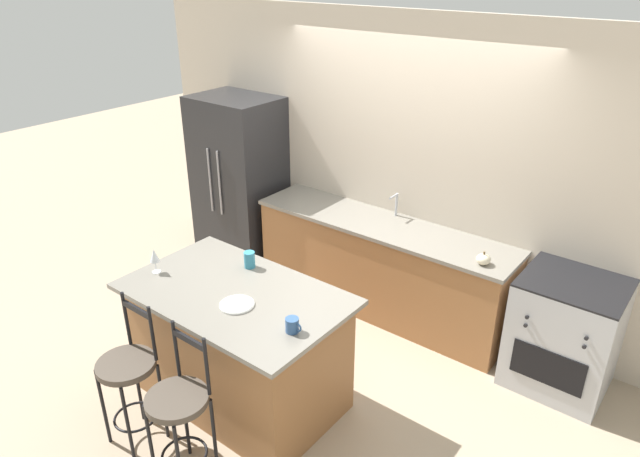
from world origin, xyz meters
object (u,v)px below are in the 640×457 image
at_px(bar_stool_far, 180,411).
at_px(coffee_mug, 292,325).
at_px(pumpkin_decoration, 483,259).
at_px(dinner_plate, 237,304).
at_px(refrigerator, 240,180).
at_px(wine_glass, 154,256).
at_px(tumbler_cup, 250,260).
at_px(oven_range, 564,333).
at_px(bar_stool_near, 129,376).

distance_m(bar_stool_far, coffee_mug, 0.87).
bearing_deg(pumpkin_decoration, bar_stool_far, -111.96).
bearing_deg(dinner_plate, refrigerator, 134.83).
height_order(refrigerator, wine_glass, refrigerator).
bearing_deg(tumbler_cup, bar_stool_far, -68.55).
distance_m(dinner_plate, tumbler_cup, 0.53).
xyz_separation_m(oven_range, wine_glass, (-2.52, -1.83, 0.62)).
relative_size(bar_stool_near, dinner_plate, 4.58).
height_order(coffee_mug, pumpkin_decoration, coffee_mug).
xyz_separation_m(coffee_mug, pumpkin_decoration, (0.56, 1.65, -0.05)).
bearing_deg(tumbler_cup, bar_stool_near, -95.28).
height_order(refrigerator, pumpkin_decoration, refrigerator).
distance_m(bar_stool_far, pumpkin_decoration, 2.51).
relative_size(refrigerator, dinner_plate, 7.58).
bearing_deg(dinner_plate, oven_range, 46.08).
bearing_deg(pumpkin_decoration, bar_stool_near, -122.31).
height_order(dinner_plate, wine_glass, wine_glass).
distance_m(bar_stool_far, dinner_plate, 0.77).
relative_size(refrigerator, wine_glass, 9.44).
bearing_deg(bar_stool_far, wine_glass, 147.28).
height_order(oven_range, coffee_mug, coffee_mug).
distance_m(refrigerator, wine_glass, 2.08).
xyz_separation_m(bar_stool_near, pumpkin_decoration, (1.45, 2.29, 0.38)).
bearing_deg(refrigerator, pumpkin_decoration, -2.57).
bearing_deg(coffee_mug, bar_stool_far, -119.49).
relative_size(refrigerator, tumbler_cup, 14.07).
xyz_separation_m(refrigerator, tumbler_cup, (1.47, -1.35, 0.11)).
xyz_separation_m(bar_stool_far, pumpkin_decoration, (0.93, 2.30, 0.38)).
relative_size(oven_range, pumpkin_decoration, 8.26).
bearing_deg(wine_glass, oven_range, 36.04).
distance_m(bar_stool_near, bar_stool_far, 0.52).
height_order(oven_range, bar_stool_far, bar_stool_far).
bearing_deg(coffee_mug, refrigerator, 141.87).
relative_size(oven_range, bar_stool_near, 0.85).
bearing_deg(bar_stool_near, bar_stool_far, -0.57).
xyz_separation_m(refrigerator, wine_glass, (0.97, -1.83, 0.18)).
height_order(bar_stool_near, wine_glass, wine_glass).
relative_size(coffee_mug, pumpkin_decoration, 1.07).
height_order(bar_stool_near, pumpkin_decoration, bar_stool_near).
bearing_deg(tumbler_cup, wine_glass, -135.95).
height_order(bar_stool_near, dinner_plate, bar_stool_near).
relative_size(wine_glass, tumbler_cup, 1.49).
bearing_deg(bar_stool_far, dinner_plate, 100.75).
height_order(wine_glass, coffee_mug, wine_glass).
bearing_deg(refrigerator, bar_stool_far, -52.04).
relative_size(refrigerator, coffee_mug, 15.05).
distance_m(oven_range, wine_glass, 3.18).
height_order(refrigerator, dinner_plate, refrigerator).
height_order(refrigerator, oven_range, refrigerator).
xyz_separation_m(oven_range, dinner_plate, (-1.72, -1.78, 0.49)).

